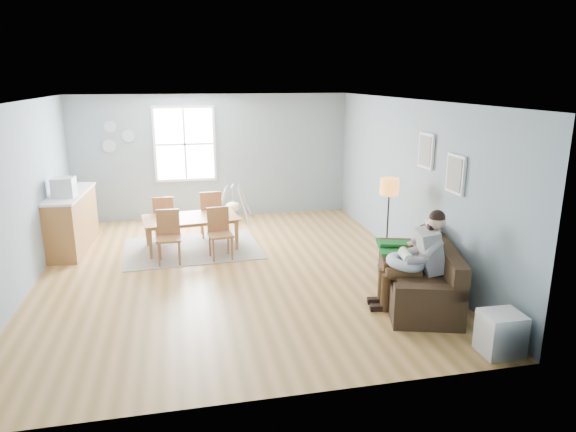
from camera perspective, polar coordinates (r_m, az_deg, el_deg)
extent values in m
cube|color=olive|center=(8.43, -6.24, -6.35)|extent=(8.40, 9.40, 0.08)
cube|color=silver|center=(7.85, -6.89, 14.78)|extent=(8.40, 9.40, 0.60)
cube|color=#8499AD|center=(12.61, -8.70, 7.28)|extent=(8.40, 0.08, 3.90)
cube|color=#8499AD|center=(3.65, 1.12, -12.32)|extent=(8.40, 0.08, 3.90)
cube|color=#8499AD|center=(9.38, 19.71, 3.90)|extent=(0.08, 9.40, 3.90)
cube|color=white|center=(11.37, -11.40, 7.84)|extent=(1.32, 0.06, 1.62)
cube|color=white|center=(11.34, -11.40, 7.83)|extent=(1.20, 0.02, 1.50)
cube|color=white|center=(11.33, -11.40, 7.82)|extent=(1.20, 0.03, 0.04)
cube|color=white|center=(11.33, -11.40, 7.82)|extent=(0.04, 0.03, 1.50)
cube|color=white|center=(7.44, 18.14, 4.44)|extent=(0.04, 0.44, 0.54)
cube|color=slate|center=(7.43, 17.97, 4.44)|extent=(0.01, 0.36, 0.46)
cube|color=white|center=(8.19, 15.12, 7.01)|extent=(0.04, 0.44, 0.54)
cube|color=slate|center=(8.18, 14.96, 7.01)|extent=(0.01, 0.36, 0.46)
cylinder|color=#A5BCC7|center=(11.41, -19.16, 9.36)|extent=(0.24, 0.02, 0.24)
cylinder|color=#A5BCC7|center=(11.39, -17.31, 8.49)|extent=(0.26, 0.02, 0.26)
cylinder|color=#A5BCC7|center=(11.45, -19.24, 7.36)|extent=(0.28, 0.02, 0.28)
cube|color=black|center=(7.54, 14.11, -7.39)|extent=(1.43, 2.22, 0.41)
cube|color=black|center=(7.46, 16.91, -4.42)|extent=(0.78, 2.03, 0.42)
cube|color=black|center=(6.59, 15.56, -8.18)|extent=(0.90, 0.44, 0.16)
cube|color=black|center=(8.30, 13.21, -3.13)|extent=(0.90, 0.44, 0.16)
cube|color=#166121|center=(8.06, 13.34, -3.40)|extent=(1.12, 1.02, 0.04)
cube|color=tan|center=(7.91, 15.69, -2.27)|extent=(0.26, 0.49, 0.47)
cube|color=gray|center=(7.09, 15.51, -3.71)|extent=(0.43, 0.51, 0.60)
sphere|color=tan|center=(6.99, 16.22, -0.55)|extent=(0.22, 0.22, 0.22)
sphere|color=black|center=(6.98, 16.25, -0.19)|extent=(0.21, 0.21, 0.21)
cylinder|color=#312112|center=(6.99, 12.72, -6.26)|extent=(0.49, 0.25, 0.16)
cylinder|color=#312112|center=(7.19, 12.32, -5.62)|extent=(0.49, 0.25, 0.16)
cylinder|color=#312112|center=(7.04, 10.81, -8.39)|extent=(0.13, 0.13, 0.51)
cylinder|color=#312112|center=(7.24, 10.46, -7.70)|extent=(0.13, 0.13, 0.51)
cube|color=black|center=(7.11, 10.08, -10.00)|extent=(0.26, 0.15, 0.08)
cube|color=black|center=(7.31, 9.75, -9.27)|extent=(0.26, 0.15, 0.08)
torus|color=silver|center=(7.07, 12.91, -5.03)|extent=(0.61, 0.60, 0.21)
cylinder|color=silver|center=(7.05, 12.95, -4.35)|extent=(0.17, 0.32, 0.13)
sphere|color=tan|center=(7.20, 12.70, -3.74)|extent=(0.11, 0.11, 0.11)
cube|color=white|center=(7.55, 14.47, -3.49)|extent=(0.30, 0.32, 0.35)
sphere|color=tan|center=(7.48, 14.81, -1.73)|extent=(0.17, 0.17, 0.17)
sphere|color=black|center=(7.48, 14.83, -1.52)|extent=(0.16, 0.16, 0.16)
cylinder|color=#E33782|center=(7.52, 12.66, -4.70)|extent=(0.30, 0.19, 0.09)
cylinder|color=#E33782|center=(7.65, 12.61, -4.36)|extent=(0.30, 0.19, 0.09)
cylinder|color=#E33782|center=(7.57, 11.55, -5.84)|extent=(0.07, 0.07, 0.29)
cylinder|color=#E33782|center=(7.70, 11.53, -5.48)|extent=(0.07, 0.07, 0.29)
cylinder|color=black|center=(8.69, 10.76, -5.48)|extent=(0.26, 0.26, 0.03)
cylinder|color=black|center=(8.49, 10.97, -1.42)|extent=(0.03, 0.03, 1.31)
cylinder|color=orange|center=(8.32, 11.21, 3.22)|extent=(0.30, 0.30, 0.26)
cube|color=white|center=(6.40, 22.57, -11.95)|extent=(0.45, 0.40, 0.49)
cube|color=black|center=(6.30, 21.04, -12.23)|extent=(0.04, 0.33, 0.39)
cube|color=gray|center=(9.59, -10.58, -3.54)|extent=(2.52, 1.98, 0.01)
imported|color=brown|center=(9.50, -10.67, -1.88)|extent=(1.78, 1.13, 0.59)
cube|color=brown|center=(8.79, -13.12, -2.48)|extent=(0.41, 0.41, 0.04)
cube|color=brown|center=(8.90, -13.18, -0.66)|extent=(0.38, 0.04, 0.44)
cylinder|color=brown|center=(8.71, -14.14, -4.21)|extent=(0.04, 0.04, 0.43)
cylinder|color=brown|center=(8.70, -11.99, -4.10)|extent=(0.04, 0.04, 0.43)
cylinder|color=brown|center=(9.02, -14.05, -3.53)|extent=(0.04, 0.04, 0.43)
cylinder|color=brown|center=(9.01, -11.97, -3.43)|extent=(0.04, 0.04, 0.43)
cube|color=brown|center=(8.87, -7.50, -2.11)|extent=(0.44, 0.44, 0.04)
cube|color=brown|center=(8.97, -7.78, -0.34)|extent=(0.38, 0.08, 0.43)
cylinder|color=brown|center=(8.75, -8.27, -3.83)|extent=(0.04, 0.04, 0.43)
cylinder|color=brown|center=(8.81, -6.22, -3.63)|extent=(0.04, 0.04, 0.43)
cylinder|color=brown|center=(9.05, -8.66, -3.20)|extent=(0.04, 0.04, 0.43)
cylinder|color=brown|center=(9.11, -6.67, -3.01)|extent=(0.04, 0.04, 0.43)
cube|color=brown|center=(10.10, -13.51, -0.25)|extent=(0.42, 0.42, 0.04)
cube|color=brown|center=(9.86, -13.68, 0.81)|extent=(0.38, 0.06, 0.44)
cylinder|color=brown|center=(10.29, -12.47, -1.13)|extent=(0.04, 0.04, 0.43)
cylinder|color=brown|center=(10.32, -14.26, -1.20)|extent=(0.04, 0.04, 0.43)
cylinder|color=brown|center=(9.98, -12.59, -1.64)|extent=(0.04, 0.04, 0.43)
cylinder|color=brown|center=(10.01, -14.44, -1.71)|extent=(0.04, 0.04, 0.43)
cube|color=brown|center=(10.15, -8.62, 0.23)|extent=(0.44, 0.44, 0.04)
cube|color=brown|center=(9.90, -8.56, 1.36)|extent=(0.40, 0.06, 0.46)
cylinder|color=brown|center=(10.39, -7.74, -0.68)|extent=(0.04, 0.04, 0.45)
cylinder|color=brown|center=(10.36, -9.62, -0.81)|extent=(0.04, 0.04, 0.45)
cylinder|color=brown|center=(10.06, -7.50, -1.20)|extent=(0.04, 0.04, 0.45)
cylinder|color=brown|center=(10.03, -9.44, -1.33)|extent=(0.04, 0.04, 0.45)
cube|color=brown|center=(10.10, -22.85, -0.56)|extent=(0.62, 1.86, 1.02)
cube|color=white|center=(9.99, -23.15, 2.31)|extent=(0.66, 1.90, 0.04)
cube|color=silver|center=(9.61, -23.66, 2.94)|extent=(0.38, 0.36, 0.34)
cube|color=black|center=(9.65, -24.62, 2.89)|extent=(0.04, 0.28, 0.24)
cylinder|color=silver|center=(11.06, -6.19, 3.32)|extent=(0.13, 0.45, 0.04)
ellipsoid|color=silver|center=(11.16, -6.13, 1.07)|extent=(0.32, 0.32, 0.20)
cylinder|color=silver|center=(11.11, -6.16, 2.19)|extent=(0.01, 0.01, 0.36)
cylinder|color=silver|center=(10.93, -7.58, 1.07)|extent=(0.33, 0.24, 0.79)
cylinder|color=silver|center=(10.88, -4.96, 1.08)|extent=(0.23, 0.34, 0.79)
cylinder|color=silver|center=(11.42, -7.26, 1.68)|extent=(0.23, 0.34, 0.79)
cylinder|color=silver|center=(11.36, -4.75, 1.69)|extent=(0.33, 0.24, 0.79)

